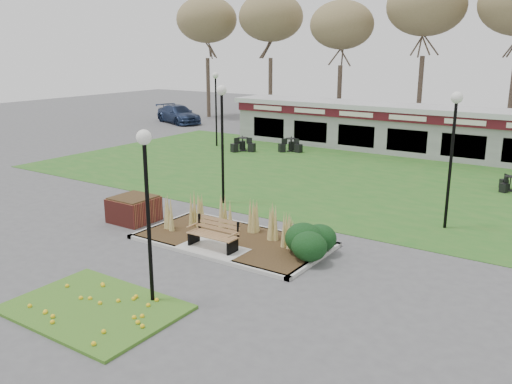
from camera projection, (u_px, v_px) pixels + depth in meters
The scene contains 18 objects.
ground at pixel (210, 253), 17.12m from camera, with size 100.00×100.00×0.00m, color #515154.
lawn at pixel (361, 179), 26.75m from camera, with size 34.00×16.00×0.02m, color #24641F.
flower_bed at pixel (94, 307), 13.41m from camera, with size 4.20×3.00×0.16m.
planting_bed at pixel (267, 238), 17.43m from camera, with size 6.75×3.40×1.27m.
park_bench at pixel (214, 233), 17.17m from camera, with size 1.70×0.66×0.93m.
brick_planter at pixel (134, 209), 20.17m from camera, with size 1.50×1.50×0.95m.
food_pavilion at pixel (415, 130), 32.76m from camera, with size 24.60×3.40×2.90m.
tree_backdrop at pixel (460, 16), 37.43m from camera, with size 47.24×5.24×10.36m.
lamp_post_near_left at pixel (222, 118), 21.70m from camera, with size 0.40×0.40×4.86m.
lamp_post_near_right at pixel (146, 179), 12.98m from camera, with size 0.37×0.37×4.44m.
lamp_post_mid_right at pixel (454, 130), 18.58m from camera, with size 0.40×0.40×4.86m.
lamp_post_far_left at pixel (216, 93), 34.76m from camera, with size 0.40×0.40×4.77m.
bistro_set_a at pixel (243, 146), 33.83m from camera, with size 1.48×1.57×0.84m.
bistro_set_b at pixel (291, 147), 33.71m from camera, with size 1.39×1.53×0.82m.
bistro_set_d at pixel (510, 186), 24.45m from camera, with size 1.19×1.24×0.67m.
car_silver at pixel (280, 121), 42.03m from camera, with size 1.82×4.53×1.54m, color #A6A7AB.
car_black at pixel (326, 120), 42.24m from camera, with size 1.68×4.83×1.59m, color black.
car_blue at pixel (178, 114), 46.29m from camera, with size 2.11×5.19×1.51m, color navy.
Camera 1 is at (10.13, -12.52, 6.31)m, focal length 38.00 mm.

